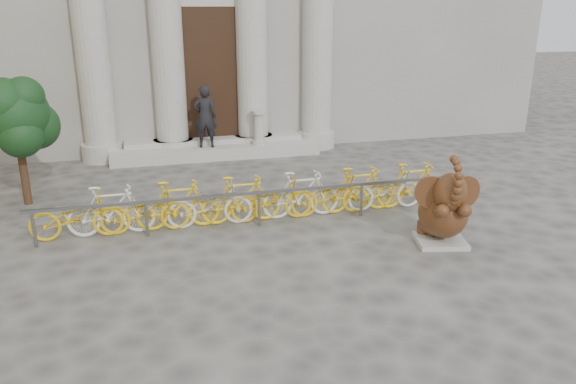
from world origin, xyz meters
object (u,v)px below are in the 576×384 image
object	(u,v)px
tree	(17,117)
pedestrian	(205,117)
elephant_statue	(444,211)
bike_rack	(256,198)

from	to	relation	value
tree	pedestrian	xyz separation A→B (m)	(4.32, 2.86, -0.73)
elephant_statue	pedestrian	size ratio (longest dim) A/B	1.00
elephant_statue	bike_rack	world-z (taller)	elephant_statue
elephant_statue	pedestrian	bearing A→B (deg)	128.67
elephant_statue	bike_rack	distance (m)	3.70
elephant_statue	bike_rack	xyz separation A→B (m)	(-3.10, 2.02, -0.15)
pedestrian	tree	bearing A→B (deg)	37.91
elephant_statue	tree	bearing A→B (deg)	163.78
tree	elephant_statue	bearing A→B (deg)	-29.12
elephant_statue	tree	size ratio (longest dim) A/B	0.63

